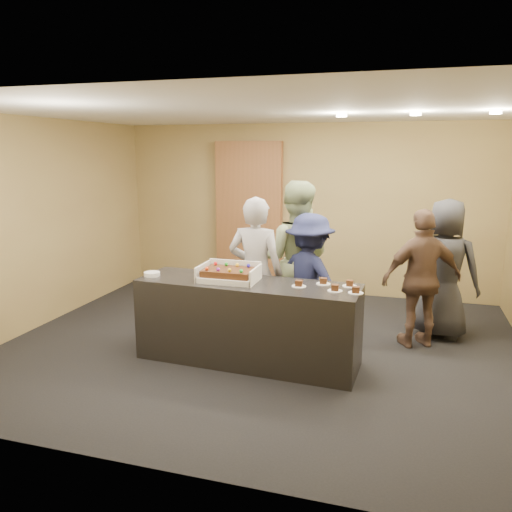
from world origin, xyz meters
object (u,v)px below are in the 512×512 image
sheet_cake (229,272)px  person_server_grey (256,273)px  person_navy_man (309,279)px  person_brown_extra (422,279)px  cake_box (230,276)px  person_sage_man (295,259)px  serving_counter (248,322)px  storage_cabinet (249,216)px  person_dark_suit (444,269)px  plate_stack (152,274)px

sheet_cake → person_server_grey: 0.49m
person_server_grey → person_navy_man: size_ratio=1.13×
sheet_cake → person_brown_extra: bearing=26.6°
cake_box → person_sage_man: person_sage_man is taller
serving_counter → person_brown_extra: (1.81, 1.01, 0.37)m
storage_cabinet → cake_box: (0.67, -2.86, -0.27)m
storage_cabinet → person_dark_suit: bearing=-26.4°
storage_cabinet → person_server_grey: size_ratio=1.37×
serving_counter → person_sage_man: bearing=75.8°
serving_counter → plate_stack: plate_stack is taller
person_server_grey → person_brown_extra: (1.85, 0.56, -0.07)m
cake_box → person_dark_suit: (2.28, 1.39, -0.08)m
person_server_grey → person_navy_man: bearing=-153.6°
serving_counter → storage_cabinet: bearing=110.0°
storage_cabinet → person_navy_man: 2.61m
plate_stack → person_server_grey: person_server_grey is taller
person_sage_man → person_dark_suit: (1.77, 0.43, -0.10)m
serving_counter → person_navy_man: (0.54, 0.73, 0.34)m
storage_cabinet → plate_stack: storage_cabinet is taller
serving_counter → cake_box: (-0.21, 0.02, 0.49)m
storage_cabinet → person_server_grey: storage_cabinet is taller
sheet_cake → person_server_grey: (0.17, 0.45, -0.11)m
sheet_cake → person_brown_extra: 2.27m
person_brown_extra → person_sage_man: bearing=-23.7°
serving_counter → sheet_cake: sheet_cake is taller
serving_counter → person_sage_man: person_sage_man is taller
cake_box → person_navy_man: (0.75, 0.71, -0.16)m
person_navy_man → person_dark_suit: bearing=-129.8°
person_dark_suit → plate_stack: bearing=40.9°
sheet_cake → person_dark_suit: 2.69m
serving_counter → person_server_grey: size_ratio=1.35×
serving_counter → person_dark_suit: size_ratio=1.39×
cake_box → sheet_cake: 0.06m
serving_counter → sheet_cake: bearing=-177.0°
person_sage_man → person_dark_suit: bearing=-174.0°
storage_cabinet → person_brown_extra: (2.69, -1.87, -0.40)m
person_server_grey → person_dark_suit: person_server_grey is taller
serving_counter → plate_stack: size_ratio=13.42×
person_server_grey → storage_cabinet: bearing=-70.6°
sheet_cake → person_navy_man: (0.75, 0.73, -0.21)m
serving_counter → person_navy_man: size_ratio=1.53×
person_brown_extra → person_dark_suit: size_ratio=0.95×
storage_cabinet → person_brown_extra: bearing=-34.8°
plate_stack → serving_counter: bearing=2.6°
person_sage_man → person_navy_man: 0.38m
serving_counter → plate_stack: (-1.11, -0.05, 0.47)m
serving_counter → sheet_cake: (-0.21, -0.00, 0.55)m
plate_stack → person_navy_man: (1.64, 0.78, -0.14)m
sheet_cake → person_brown_extra: person_brown_extra is taller
storage_cabinet → person_dark_suit: 3.32m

